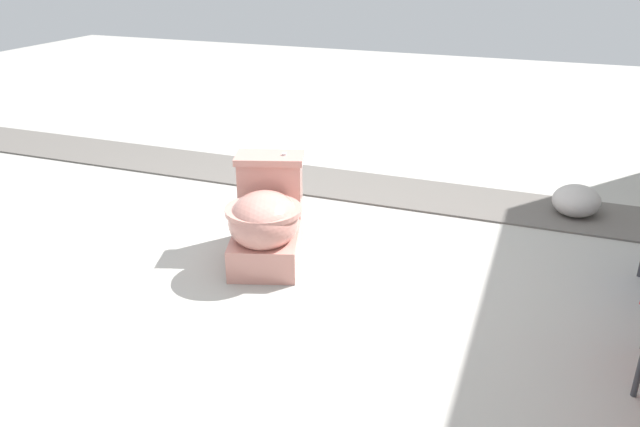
% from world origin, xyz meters
% --- Properties ---
extents(ground_plane, '(14.00, 14.00, 0.00)m').
position_xyz_m(ground_plane, '(0.00, 0.00, 0.00)').
color(ground_plane, '#A8A59E').
extents(gravel_strip, '(0.56, 8.00, 0.01)m').
position_xyz_m(gravel_strip, '(-1.15, 0.50, 0.01)').
color(gravel_strip, '#605B56').
rests_on(gravel_strip, ground).
extents(toilet, '(0.71, 0.55, 0.52)m').
position_xyz_m(toilet, '(0.03, -0.04, 0.22)').
color(toilet, tan).
rests_on(toilet, ground).
extents(boulder_near, '(0.37, 0.35, 0.19)m').
position_xyz_m(boulder_near, '(-1.17, 1.49, 0.09)').
color(boulder_near, '#B7B2AD').
rests_on(boulder_near, ground).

